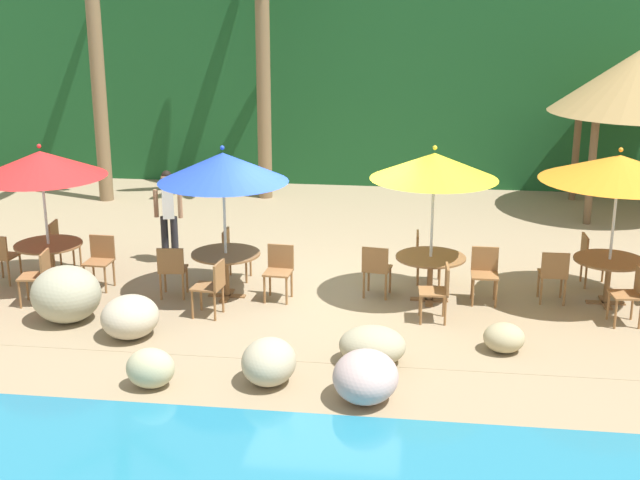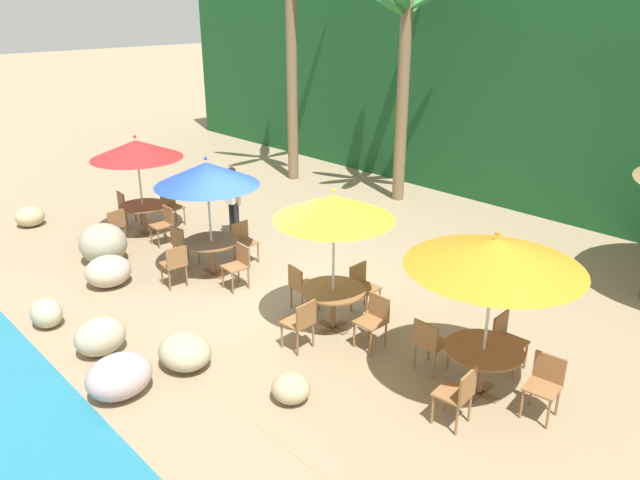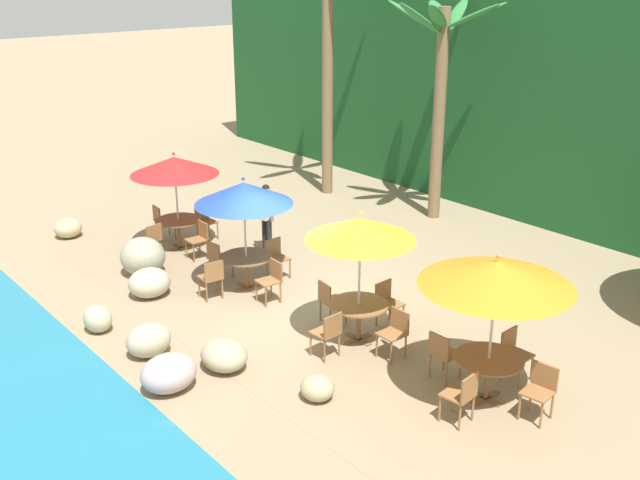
# 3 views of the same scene
# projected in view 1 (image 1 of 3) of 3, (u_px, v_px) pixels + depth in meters

# --- Properties ---
(ground_plane) EXTENTS (120.00, 120.00, 0.00)m
(ground_plane) POSITION_uv_depth(u_px,v_px,m) (329.00, 295.00, 13.98)
(ground_plane) COLOR #937F60
(terrace_deck) EXTENTS (18.00, 5.20, 0.01)m
(terrace_deck) POSITION_uv_depth(u_px,v_px,m) (329.00, 295.00, 13.98)
(terrace_deck) COLOR #937F60
(terrace_deck) RESTS_ON ground
(foliage_backdrop) EXTENTS (28.00, 2.40, 6.00)m
(foliage_backdrop) POSITION_uv_depth(u_px,v_px,m) (373.00, 59.00, 21.66)
(foliage_backdrop) COLOR #194C23
(foliage_backdrop) RESTS_ON ground
(rock_seawall) EXTENTS (16.34, 2.90, 1.00)m
(rock_seawall) POSITION_uv_depth(u_px,v_px,m) (541.00, 347.00, 11.05)
(rock_seawall) COLOR #B3A88A
(rock_seawall) RESTS_ON ground
(umbrella_red) EXTENTS (2.08, 2.08, 2.40)m
(umbrella_red) POSITION_uv_depth(u_px,v_px,m) (41.00, 164.00, 13.78)
(umbrella_red) COLOR silver
(umbrella_red) RESTS_ON ground
(dining_table_red) EXTENTS (1.10, 1.10, 0.74)m
(dining_table_red) POSITION_uv_depth(u_px,v_px,m) (49.00, 251.00, 14.20)
(dining_table_red) COLOR brown
(dining_table_red) RESTS_ON ground
(chair_red_seaward) EXTENTS (0.43, 0.44, 0.87)m
(chair_red_seaward) POSITION_uv_depth(u_px,v_px,m) (100.00, 258.00, 14.18)
(chair_red_seaward) COLOR olive
(chair_red_seaward) RESTS_ON ground
(chair_red_inland) EXTENTS (0.47, 0.46, 0.87)m
(chair_red_inland) POSITION_uv_depth(u_px,v_px,m) (61.00, 242.00, 15.05)
(chair_red_inland) COLOR olive
(chair_red_inland) RESTS_ON ground
(chair_red_left) EXTENTS (0.46, 0.47, 0.87)m
(chair_red_left) POSITION_uv_depth(u_px,v_px,m) (0.00, 255.00, 14.33)
(chair_red_left) COLOR olive
(chair_red_left) RESTS_ON ground
(chair_red_right) EXTENTS (0.48, 0.47, 0.87)m
(chair_red_right) POSITION_uv_depth(u_px,v_px,m) (39.00, 274.00, 13.42)
(chair_red_right) COLOR olive
(chair_red_right) RESTS_ON ground
(umbrella_blue) EXTENTS (2.04, 2.04, 2.47)m
(umbrella_blue) POSITION_uv_depth(u_px,v_px,m) (223.00, 167.00, 13.29)
(umbrella_blue) COLOR silver
(umbrella_blue) RESTS_ON ground
(dining_table_blue) EXTENTS (1.10, 1.10, 0.74)m
(dining_table_blue) POSITION_uv_depth(u_px,v_px,m) (226.00, 260.00, 13.72)
(dining_table_blue) COLOR brown
(dining_table_blue) RESTS_ON ground
(chair_blue_seaward) EXTENTS (0.45, 0.45, 0.87)m
(chair_blue_seaward) POSITION_uv_depth(u_px,v_px,m) (279.00, 268.00, 13.68)
(chair_blue_seaward) COLOR olive
(chair_blue_seaward) RESTS_ON ground
(chair_blue_inland) EXTENTS (0.43, 0.42, 0.87)m
(chair_blue_inland) POSITION_uv_depth(u_px,v_px,m) (232.00, 250.00, 14.57)
(chair_blue_inland) COLOR olive
(chair_blue_inland) RESTS_ON ground
(chair_blue_left) EXTENTS (0.47, 0.47, 0.87)m
(chair_blue_left) POSITION_uv_depth(u_px,v_px,m) (172.00, 268.00, 13.68)
(chair_blue_left) COLOR olive
(chair_blue_left) RESTS_ON ground
(chair_blue_right) EXTENTS (0.47, 0.46, 0.87)m
(chair_blue_right) POSITION_uv_depth(u_px,v_px,m) (213.00, 284.00, 12.94)
(chair_blue_right) COLOR olive
(chair_blue_right) RESTS_ON ground
(umbrella_yellow) EXTENTS (1.97, 1.97, 2.50)m
(umbrella_yellow) POSITION_uv_depth(u_px,v_px,m) (434.00, 166.00, 13.10)
(umbrella_yellow) COLOR silver
(umbrella_yellow) RESTS_ON ground
(dining_table_yellow) EXTENTS (1.10, 1.10, 0.74)m
(dining_table_yellow) POSITION_uv_depth(u_px,v_px,m) (430.00, 264.00, 13.55)
(dining_table_yellow) COLOR brown
(dining_table_yellow) RESTS_ON ground
(chair_yellow_seaward) EXTENTS (0.42, 0.43, 0.87)m
(chair_yellow_seaward) POSITION_uv_depth(u_px,v_px,m) (485.00, 270.00, 13.56)
(chair_yellow_seaward) COLOR olive
(chair_yellow_seaward) RESTS_ON ground
(chair_yellow_inland) EXTENTS (0.44, 0.43, 0.87)m
(chair_yellow_inland) POSITION_uv_depth(u_px,v_px,m) (424.00, 254.00, 14.40)
(chair_yellow_inland) COLOR olive
(chair_yellow_inland) RESTS_ON ground
(chair_yellow_left) EXTENTS (0.48, 0.48, 0.87)m
(chair_yellow_left) POSITION_uv_depth(u_px,v_px,m) (376.00, 267.00, 13.71)
(chair_yellow_left) COLOR olive
(chair_yellow_left) RESTS_ON ground
(chair_yellow_right) EXTENTS (0.45, 0.44, 0.87)m
(chair_yellow_right) POSITION_uv_depth(u_px,v_px,m) (439.00, 289.00, 12.76)
(chair_yellow_right) COLOR olive
(chair_yellow_right) RESTS_ON ground
(umbrella_orange) EXTENTS (2.37, 2.37, 2.50)m
(umbrella_orange) POSITION_uv_depth(u_px,v_px,m) (619.00, 168.00, 12.97)
(umbrella_orange) COLOR silver
(umbrella_orange) RESTS_ON ground
(dining_table_orange) EXTENTS (1.10, 1.10, 0.74)m
(dining_table_orange) POSITION_uv_depth(u_px,v_px,m) (609.00, 267.00, 13.42)
(dining_table_orange) COLOR brown
(dining_table_orange) RESTS_ON ground
(chair_orange_inland) EXTENTS (0.45, 0.44, 0.87)m
(chair_orange_inland) POSITION_uv_depth(u_px,v_px,m) (591.00, 256.00, 14.27)
(chair_orange_inland) COLOR olive
(chair_orange_inland) RESTS_ON ground
(chair_orange_left) EXTENTS (0.43, 0.43, 0.87)m
(chair_orange_left) POSITION_uv_depth(u_px,v_px,m) (553.00, 273.00, 13.46)
(chair_orange_left) COLOR olive
(chair_orange_left) RESTS_ON ground
(chair_orange_right) EXTENTS (0.47, 0.47, 0.87)m
(chair_orange_right) POSITION_uv_depth(u_px,v_px,m) (632.00, 292.00, 12.63)
(chair_orange_right) COLOR olive
(chair_orange_right) RESTS_ON ground
(palm_tree_second) EXTENTS (2.93, 2.97, 5.70)m
(palm_tree_second) POSITION_uv_depth(u_px,v_px,m) (263.00, 26.00, 19.15)
(palm_tree_second) COLOR brown
(palm_tree_second) RESTS_ON ground
(waiter_in_white) EXTENTS (0.52, 0.38, 1.70)m
(waiter_in_white) POSITION_uv_depth(u_px,v_px,m) (168.00, 210.00, 15.29)
(waiter_in_white) COLOR #232328
(waiter_in_white) RESTS_ON ground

